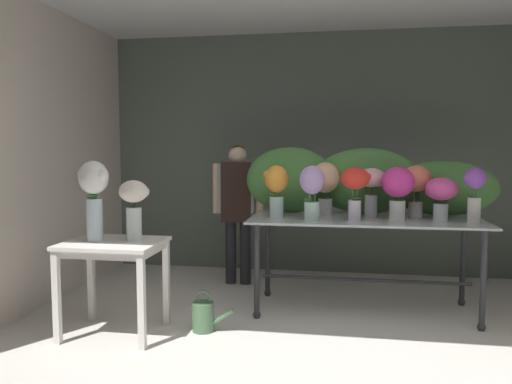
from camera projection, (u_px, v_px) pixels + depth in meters
The scene contains 19 objects.
ground_plane at pixel (302, 315), 4.48m from camera, with size 7.46×7.46×0.00m, color silver.
wall_back at pixel (313, 154), 6.03m from camera, with size 5.04×0.12×2.87m, color slate.
wall_left at pixel (41, 155), 4.77m from camera, with size 0.12×3.51×2.87m, color beige.
display_table_glass at pixel (365, 232), 4.52m from camera, with size 2.08×0.88×0.87m.
side_table_white at pixel (113, 254), 3.98m from camera, with size 0.77×0.62×0.76m.
florist at pixel (238, 200), 5.46m from camera, with size 0.57×0.24×1.53m.
foliage_backdrop at pixel (363, 183), 4.80m from camera, with size 2.39×0.30×0.65m.
vase_blush_tulips at pixel (372, 185), 4.59m from camera, with size 0.26×0.26×0.45m.
vase_lilac_freesia at pixel (312, 188), 4.35m from camera, with size 0.22×0.22×0.48m.
vase_violet_dahlias at pixel (475, 190), 4.18m from camera, with size 0.18×0.18×0.47m.
vase_fuchsia_carnations at pixel (441, 193), 4.34m from camera, with size 0.28×0.28×0.38m.
vase_magenta_peonies at pixel (398, 187), 4.37m from camera, with size 0.28×0.28×0.47m.
vase_sunset_anemones at pixel (276, 187), 4.52m from camera, with size 0.23×0.21×0.48m.
vase_scarlet_stock at pixel (355, 185), 4.32m from camera, with size 0.26×0.25×0.47m.
vase_peach_ranunculus at pixel (326, 182), 4.68m from camera, with size 0.26×0.26×0.50m.
vase_coral_hydrangea at pixel (416, 184), 4.55m from camera, with size 0.27×0.27×0.48m.
vase_white_roses_tall at pixel (94, 192), 3.96m from camera, with size 0.26×0.24×0.64m.
vase_cream_lisianthus_tall at pixel (134, 204), 3.98m from camera, with size 0.24×0.23×0.49m.
watering_can at pixel (204, 316), 4.08m from camera, with size 0.35×0.18×0.34m.
Camera 1 is at (0.30, -2.68, 1.50)m, focal length 34.86 mm.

